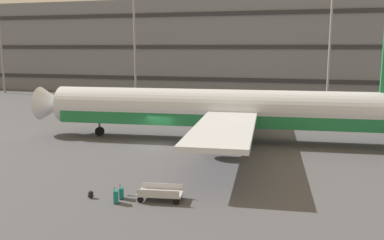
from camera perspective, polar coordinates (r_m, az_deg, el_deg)
ground_plane at (r=38.16m, az=-5.02°, el=-3.48°), size 600.00×600.00×0.00m
terminal_structure at (r=87.29m, az=6.95°, el=9.89°), size 173.43×21.12×17.78m
airliner at (r=39.44m, az=4.92°, el=1.37°), size 38.81×31.46×10.24m
light_mast_far_left at (r=89.64m, az=-24.79°, el=11.50°), size 1.80×0.50×21.99m
light_mast_left at (r=75.05m, az=-7.91°, el=13.39°), size 1.80×0.50×23.55m
light_mast_center_left at (r=69.02m, az=18.46°, el=12.17°), size 1.80×0.50×20.92m
suitcase_teal at (r=24.62m, az=-10.36°, el=-10.23°), size 0.40×0.47×0.96m
suitcase_black at (r=25.28m, az=-9.62°, el=-9.78°), size 0.36×0.45×0.87m
backpack_upright at (r=25.77m, az=-13.71°, el=-9.89°), size 0.34×0.31×0.48m
baggage_cart at (r=24.73m, az=-4.39°, el=-9.94°), size 3.36×1.63×0.82m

